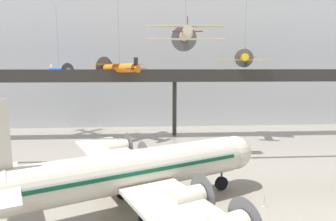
{
  "coord_description": "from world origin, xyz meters",
  "views": [
    {
      "loc": [
        -4.41,
        -18.34,
        11.84
      ],
      "look_at": [
        -2.31,
        13.54,
        7.04
      ],
      "focal_mm": 32.0,
      "sensor_mm": 36.0,
      "label": 1
    }
  ],
  "objects_px": {
    "suspended_plane_blue_trainer": "(59,71)",
    "suspended_plane_cream_biplane": "(186,34)",
    "suspended_plane_yellow_lowwing": "(245,58)",
    "airliner_silver_main": "(129,171)",
    "stanchion_barrier": "(264,203)",
    "suspended_plane_orange_highwing": "(120,68)"
  },
  "relations": [
    {
      "from": "stanchion_barrier",
      "to": "airliner_silver_main",
      "type": "bearing_deg",
      "value": -179.17
    },
    {
      "from": "suspended_plane_blue_trainer",
      "to": "suspended_plane_cream_biplane",
      "type": "height_order",
      "value": "suspended_plane_cream_biplane"
    },
    {
      "from": "suspended_plane_blue_trainer",
      "to": "suspended_plane_yellow_lowwing",
      "type": "relative_size",
      "value": 1.15
    },
    {
      "from": "suspended_plane_blue_trainer",
      "to": "suspended_plane_cream_biplane",
      "type": "bearing_deg",
      "value": 4.66
    },
    {
      "from": "suspended_plane_blue_trainer",
      "to": "suspended_plane_orange_highwing",
      "type": "height_order",
      "value": "suspended_plane_orange_highwing"
    },
    {
      "from": "airliner_silver_main",
      "to": "stanchion_barrier",
      "type": "relative_size",
      "value": 25.93
    },
    {
      "from": "suspended_plane_blue_trainer",
      "to": "suspended_plane_cream_biplane",
      "type": "relative_size",
      "value": 1.23
    },
    {
      "from": "suspended_plane_yellow_lowwing",
      "to": "suspended_plane_cream_biplane",
      "type": "distance_m",
      "value": 14.84
    },
    {
      "from": "suspended_plane_blue_trainer",
      "to": "stanchion_barrier",
      "type": "distance_m",
      "value": 40.0
    },
    {
      "from": "suspended_plane_orange_highwing",
      "to": "suspended_plane_cream_biplane",
      "type": "xyz_separation_m",
      "value": [
        9.07,
        -10.38,
        4.17
      ]
    },
    {
      "from": "suspended_plane_cream_biplane",
      "to": "suspended_plane_blue_trainer",
      "type": "bearing_deg",
      "value": 55.89
    },
    {
      "from": "suspended_plane_cream_biplane",
      "to": "airliner_silver_main",
      "type": "bearing_deg",
      "value": 160.15
    },
    {
      "from": "suspended_plane_blue_trainer",
      "to": "suspended_plane_yellow_lowwing",
      "type": "distance_m",
      "value": 31.05
    },
    {
      "from": "airliner_silver_main",
      "to": "suspended_plane_yellow_lowwing",
      "type": "height_order",
      "value": "suspended_plane_yellow_lowwing"
    },
    {
      "from": "suspended_plane_yellow_lowwing",
      "to": "suspended_plane_cream_biplane",
      "type": "bearing_deg",
      "value": 149.4
    },
    {
      "from": "stanchion_barrier",
      "to": "suspended_plane_cream_biplane",
      "type": "bearing_deg",
      "value": 109.71
    },
    {
      "from": "airliner_silver_main",
      "to": "suspended_plane_blue_trainer",
      "type": "height_order",
      "value": "suspended_plane_blue_trainer"
    },
    {
      "from": "suspended_plane_orange_highwing",
      "to": "suspended_plane_yellow_lowwing",
      "type": "xyz_separation_m",
      "value": [
        19.78,
        -0.43,
        1.59
      ]
    },
    {
      "from": "suspended_plane_blue_trainer",
      "to": "suspended_plane_cream_biplane",
      "type": "xyz_separation_m",
      "value": [
        19.8,
        -15.31,
        4.64
      ]
    },
    {
      "from": "suspended_plane_orange_highwing",
      "to": "stanchion_barrier",
      "type": "xyz_separation_m",
      "value": [
        14.14,
        -24.52,
        -11.17
      ]
    },
    {
      "from": "suspended_plane_orange_highwing",
      "to": "stanchion_barrier",
      "type": "height_order",
      "value": "suspended_plane_orange_highwing"
    },
    {
      "from": "suspended_plane_blue_trainer",
      "to": "stanchion_barrier",
      "type": "height_order",
      "value": "suspended_plane_blue_trainer"
    }
  ]
}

